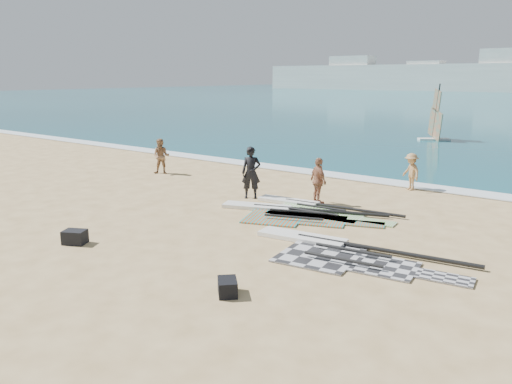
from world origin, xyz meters
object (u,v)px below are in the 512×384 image
Objects in this scene: person_wetsuit at (251,173)px; beachgoer_mid at (411,172)px; rig_green at (310,208)px; rig_grey at (336,250)px; rig_orange at (285,213)px; gear_bag_near at (75,237)px; beachgoer_back at (318,181)px; gear_bag_far at (228,287)px; beachgoer_left at (161,156)px.

person_wetsuit reaches higher than beachgoer_mid.
rig_grey is at bearing -55.96° from rig_green.
rig_orange is at bearing 136.94° from rig_grey.
gear_bag_near reaches higher than rig_grey.
person_wetsuit is 2.58m from beachgoer_back.
beachgoer_back reaches higher than rig_grey.
rig_orange is at bearing 116.22° from beachgoer_back.
beachgoer_mid reaches higher than rig_green.
rig_green is 5.40m from beachgoer_mid.
beachgoer_back reaches higher than gear_bag_far.
gear_bag_near is 5.50m from gear_bag_far.
person_wetsuit is 1.16× the size of beachgoer_back.
person_wetsuit reaches higher than gear_bag_near.
gear_bag_far is 8.22m from beachgoer_back.
beachgoer_left is 8.81m from beachgoer_back.
person_wetsuit is at bearing -42.94° from beachgoer_left.
rig_orange is at bearing -72.11° from beachgoer_mid.
beachgoer_mid reaches higher than gear_bag_near.
gear_bag_near is (-2.99, -5.97, 0.14)m from rig_orange.
person_wetsuit is 6.46m from beachgoer_left.
beachgoer_back is at bearing -77.54° from beachgoer_mid.
gear_bag_near is 0.40× the size of beachgoer_mid.
gear_bag_far reaches higher than rig_orange.
gear_bag_far is (-0.60, -3.71, 0.12)m from rig_grey.
beachgoer_left reaches higher than rig_green.
beachgoer_back is (-2.95, 4.14, 0.80)m from rig_grey.
rig_orange is (-3.10, 2.25, -0.00)m from rig_grey.
gear_bag_near is at bearing -136.38° from rig_orange.
gear_bag_near is at bearing -128.97° from person_wetsuit.
rig_orange is 10.28× the size of gear_bag_far.
gear_bag_near is at bearing -76.47° from beachgoer_mid.
beachgoer_left is 11.26m from beachgoer_mid.
person_wetsuit reaches higher than rig_grey.
beachgoer_mid is at bearing 52.19° from rig_orange.
rig_green is 9.11m from beachgoer_left.
beachgoer_mid is at bearing 15.64° from person_wetsuit.
rig_green is at bearing 132.49° from beachgoer_back.
gear_bag_near is at bearing -121.41° from rig_green.
rig_grey is 6.46m from person_wetsuit.
rig_green is at bearing 107.28° from gear_bag_far.
gear_bag_far is 0.33× the size of beachgoer_back.
gear_bag_near is 7.19m from person_wetsuit.
rig_green is 0.94× the size of rig_orange.
gear_bag_far is 12.12m from beachgoer_mid.
beachgoer_left is (-11.15, 8.39, 0.66)m from gear_bag_far.
beachgoer_left is (-11.74, 4.68, 0.78)m from rig_grey.
beachgoer_left reaches higher than beachgoer_mid.
beachgoer_back reaches higher than rig_orange.
beachgoer_mid is at bearing 90.37° from rig_grey.
rig_grey reaches higher than rig_green.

